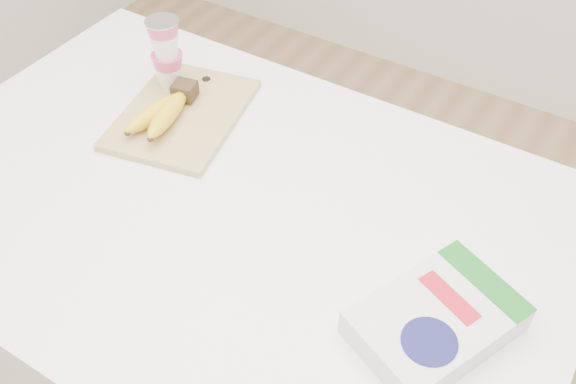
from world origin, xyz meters
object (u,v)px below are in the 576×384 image
object	(u,v)px
bananas	(165,110)
yogurt_stack	(166,52)
table	(239,341)
cereal_box	(436,321)
cutting_board	(182,114)

from	to	relation	value
bananas	yogurt_stack	distance (m)	0.13
table	cereal_box	size ratio (longest dim) A/B	4.43
table	bananas	world-z (taller)	bananas
yogurt_stack	cutting_board	bearing A→B (deg)	-37.97
yogurt_stack	cereal_box	world-z (taller)	yogurt_stack
cutting_board	yogurt_stack	world-z (taller)	yogurt_stack
table	cutting_board	distance (m)	0.57
table	cutting_board	bearing A→B (deg)	144.95
table	cereal_box	world-z (taller)	cereal_box
cutting_board	bananas	bearing A→B (deg)	-119.14
bananas	table	bearing A→B (deg)	-26.69
cutting_board	cereal_box	distance (m)	0.71
bananas	cereal_box	size ratio (longest dim) A/B	0.69
cereal_box	yogurt_stack	bearing A→B (deg)	-176.56
table	cereal_box	distance (m)	0.69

